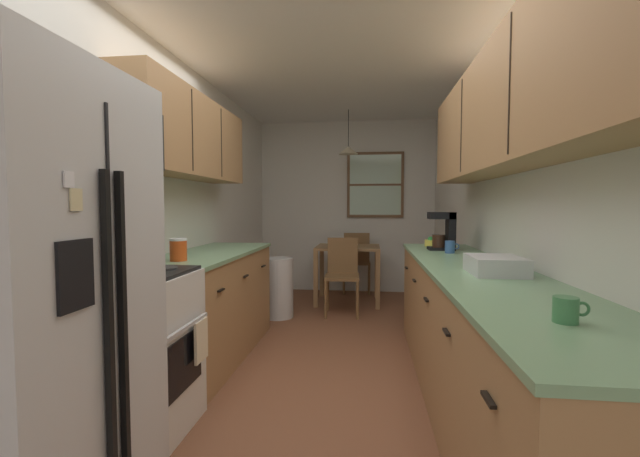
% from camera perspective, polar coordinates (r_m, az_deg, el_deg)
% --- Properties ---
extents(ground_plane, '(12.00, 12.00, 0.00)m').
position_cam_1_polar(ground_plane, '(3.71, 1.46, -17.05)').
color(ground_plane, brown).
extents(wall_left, '(0.10, 9.00, 2.55)m').
position_cam_1_polar(wall_left, '(3.85, -18.95, 2.87)').
color(wall_left, silver).
rests_on(wall_left, ground).
extents(wall_right, '(0.10, 9.00, 2.55)m').
position_cam_1_polar(wall_right, '(3.62, 23.31, 2.77)').
color(wall_right, silver).
rests_on(wall_right, ground).
extents(wall_back, '(4.40, 0.10, 2.55)m').
position_cam_1_polar(wall_back, '(6.13, 3.79, 3.07)').
color(wall_back, silver).
rests_on(wall_back, ground).
extents(ceiling_slab, '(4.40, 9.00, 0.08)m').
position_cam_1_polar(ceiling_slab, '(3.72, 1.52, 23.70)').
color(ceiling_slab, white).
extents(refrigerator, '(0.75, 0.78, 1.78)m').
position_cam_1_polar(refrigerator, '(1.86, -36.79, -9.62)').
color(refrigerator, silver).
rests_on(refrigerator, ground).
extents(stove_range, '(0.66, 0.65, 1.10)m').
position_cam_1_polar(stove_range, '(2.57, -25.54, -15.58)').
color(stove_range, white).
rests_on(stove_range, ground).
extents(microwave_over_range, '(0.39, 0.62, 0.34)m').
position_cam_1_polar(microwave_over_range, '(2.53, -28.41, 11.58)').
color(microwave_over_range, black).
extents(counter_left, '(0.64, 1.73, 0.90)m').
position_cam_1_polar(counter_left, '(3.60, -15.24, -10.33)').
color(counter_left, '#A87A4C').
rests_on(counter_left, ground).
extents(upper_cabinets_left, '(0.33, 1.81, 0.65)m').
position_cam_1_polar(upper_cabinets_left, '(3.55, -18.02, 12.16)').
color(upper_cabinets_left, '#A87A4C').
extents(counter_right, '(0.64, 3.30, 0.90)m').
position_cam_1_polar(counter_right, '(2.76, 21.34, -14.58)').
color(counter_right, '#A87A4C').
rests_on(counter_right, ground).
extents(upper_cabinets_right, '(0.33, 2.98, 0.71)m').
position_cam_1_polar(upper_cabinets_right, '(2.69, 25.23, 15.14)').
color(upper_cabinets_right, '#A87A4C').
extents(dining_table, '(0.83, 0.71, 0.75)m').
position_cam_1_polar(dining_table, '(5.40, 3.98, -3.95)').
color(dining_table, olive).
rests_on(dining_table, ground).
extents(dining_chair_near, '(0.41, 0.41, 0.90)m').
position_cam_1_polar(dining_chair_near, '(4.86, 3.17, -6.13)').
color(dining_chair_near, brown).
rests_on(dining_chair_near, ground).
extents(dining_chair_far, '(0.42, 0.42, 0.90)m').
position_cam_1_polar(dining_chair_far, '(5.97, 5.17, -4.40)').
color(dining_chair_far, brown).
rests_on(dining_chair_far, ground).
extents(pendant_light, '(0.26, 0.26, 0.58)m').
position_cam_1_polar(pendant_light, '(5.40, 4.03, 11.02)').
color(pendant_light, black).
extents(back_window, '(0.83, 0.05, 0.97)m').
position_cam_1_polar(back_window, '(6.06, 7.82, 6.14)').
color(back_window, brown).
extents(trash_bin, '(0.34, 0.34, 0.69)m').
position_cam_1_polar(trash_bin, '(4.72, -5.90, -8.33)').
color(trash_bin, silver).
rests_on(trash_bin, ground).
extents(storage_canister, '(0.12, 0.12, 0.16)m').
position_cam_1_polar(storage_canister, '(3.00, -19.41, -2.83)').
color(storage_canister, '#D84C19').
rests_on(storage_canister, counter_left).
extents(dish_towel, '(0.02, 0.16, 0.24)m').
position_cam_1_polar(dish_towel, '(2.54, -16.47, -14.96)').
color(dish_towel, beige).
extents(coffee_maker, '(0.22, 0.18, 0.33)m').
position_cam_1_polar(coffee_maker, '(3.69, 17.26, -0.23)').
color(coffee_maker, black).
rests_on(coffee_maker, counter_right).
extents(mug_by_coffeemaker, '(0.11, 0.08, 0.09)m').
position_cam_1_polar(mug_by_coffeemaker, '(1.57, 31.50, -9.78)').
color(mug_by_coffeemaker, '#3F7F4C').
rests_on(mug_by_coffeemaker, counter_right).
extents(mug_spare, '(0.12, 0.08, 0.10)m').
position_cam_1_polar(mug_spare, '(3.47, 17.93, -2.50)').
color(mug_spare, '#335999').
rests_on(mug_spare, counter_right).
extents(fruit_bowl, '(0.21, 0.21, 0.09)m').
position_cam_1_polar(fruit_bowl, '(4.03, 16.07, -1.90)').
color(fruit_bowl, '#E5D14C').
rests_on(fruit_bowl, counter_right).
extents(dish_rack, '(0.28, 0.34, 0.10)m').
position_cam_1_polar(dish_rack, '(2.49, 23.58, -4.78)').
color(dish_rack, silver).
rests_on(dish_rack, counter_right).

